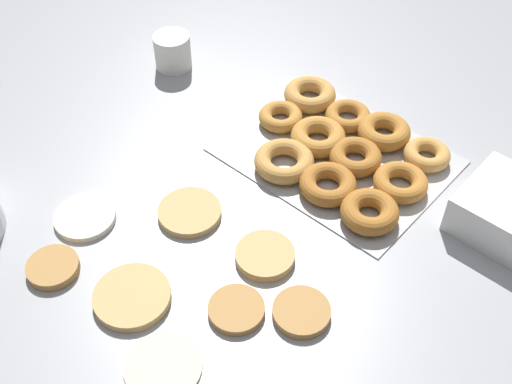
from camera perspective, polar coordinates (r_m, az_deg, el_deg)
ground_plane at (r=1.09m, az=-3.54°, el=-2.90°), size 3.00×3.00×0.00m
pancake_0 at (r=0.98m, az=4.06°, el=-10.59°), size 0.09×0.09×0.01m
pancake_1 at (r=0.95m, az=-8.27°, el=-15.04°), size 0.11×0.11×0.01m
pancake_2 at (r=1.04m, az=0.78°, el=-5.68°), size 0.10×0.10×0.02m
pancake_3 at (r=1.01m, az=-10.95°, el=-9.14°), size 0.12×0.12×0.01m
pancake_4 at (r=1.13m, az=-14.96°, el=-2.19°), size 0.10×0.10×0.01m
pancake_5 at (r=1.08m, az=-17.60°, el=-6.42°), size 0.08×0.08×0.02m
pancake_6 at (r=0.98m, az=-1.75°, el=-10.39°), size 0.09×0.09×0.01m
pancake_7 at (r=1.11m, az=-5.91°, el=-1.80°), size 0.11×0.11×0.01m
donut_tray at (r=1.21m, az=7.57°, el=3.72°), size 0.40×0.31×0.04m
container_stack at (r=1.14m, az=21.06°, el=-1.37°), size 0.13×0.15×0.07m
paper_cup at (r=1.42m, az=-7.43°, el=12.28°), size 0.08×0.08×0.08m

